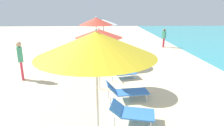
{
  "coord_description": "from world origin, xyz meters",
  "views": [
    {
      "loc": [
        -0.17,
        3.66,
        3.18
      ],
      "look_at": [
        0.1,
        10.11,
        1.34
      ],
      "focal_mm": 30.74,
      "sensor_mm": 36.0,
      "label": 1
    }
  ],
  "objects_px": {
    "lounger_fourth_shoreside": "(121,72)",
    "umbrella_farthest": "(103,22)",
    "lounger_farthest_inland": "(118,50)",
    "person_walking_near": "(164,36)",
    "lounger_fifth_inland": "(117,65)",
    "lounger_fourth_inland": "(126,91)",
    "umbrella_fifth": "(96,21)",
    "umbrella_fourth": "(99,33)",
    "person_walking_mid": "(20,57)",
    "lounger_fifth_shoreside": "(109,56)",
    "lounger_third_shoreside": "(132,112)",
    "lounger_farthest_shoreside": "(114,45)",
    "umbrella_third": "(96,44)"
  },
  "relations": [
    {
      "from": "lounger_fourth_shoreside",
      "to": "umbrella_farthest",
      "type": "xyz_separation_m",
      "value": [
        -0.81,
        6.01,
        1.9
      ]
    },
    {
      "from": "lounger_farthest_inland",
      "to": "person_walking_near",
      "type": "relative_size",
      "value": 0.91
    },
    {
      "from": "lounger_fifth_inland",
      "to": "umbrella_farthest",
      "type": "bearing_deg",
      "value": 102.43
    },
    {
      "from": "lounger_fourth_shoreside",
      "to": "lounger_fourth_inland",
      "type": "distance_m",
      "value": 2.2
    },
    {
      "from": "umbrella_fifth",
      "to": "lounger_farthest_inland",
      "type": "height_order",
      "value": "umbrella_fifth"
    },
    {
      "from": "umbrella_fourth",
      "to": "person_walking_mid",
      "type": "bearing_deg",
      "value": 161.0
    },
    {
      "from": "person_walking_mid",
      "to": "lounger_fifth_shoreside",
      "type": "bearing_deg",
      "value": 14.09
    },
    {
      "from": "lounger_farthest_inland",
      "to": "lounger_fourth_shoreside",
      "type": "bearing_deg",
      "value": -93.11
    },
    {
      "from": "lounger_third_shoreside",
      "to": "person_walking_near",
      "type": "distance_m",
      "value": 11.87
    },
    {
      "from": "umbrella_fourth",
      "to": "lounger_fifth_inland",
      "type": "relative_size",
      "value": 1.74
    },
    {
      "from": "lounger_fifth_inland",
      "to": "lounger_third_shoreside",
      "type": "bearing_deg",
      "value": -85.02
    },
    {
      "from": "lounger_farthest_shoreside",
      "to": "person_walking_mid",
      "type": "distance_m",
      "value": 8.62
    },
    {
      "from": "umbrella_fifth",
      "to": "lounger_fifth_inland",
      "type": "relative_size",
      "value": 1.92
    },
    {
      "from": "umbrella_fourth",
      "to": "person_walking_mid",
      "type": "xyz_separation_m",
      "value": [
        -3.58,
        1.23,
        -1.18
      ]
    },
    {
      "from": "umbrella_farthest",
      "to": "person_walking_near",
      "type": "xyz_separation_m",
      "value": [
        5.07,
        1.41,
        -1.27
      ]
    },
    {
      "from": "lounger_third_shoreside",
      "to": "lounger_fifth_shoreside",
      "type": "height_order",
      "value": "lounger_third_shoreside"
    },
    {
      "from": "lounger_third_shoreside",
      "to": "lounger_farthest_inland",
      "type": "relative_size",
      "value": 0.96
    },
    {
      "from": "lounger_fourth_inland",
      "to": "person_walking_near",
      "type": "height_order",
      "value": "person_walking_near"
    },
    {
      "from": "umbrella_fifth",
      "to": "lounger_fifth_inland",
      "type": "bearing_deg",
      "value": -48.39
    },
    {
      "from": "lounger_fifth_shoreside",
      "to": "umbrella_farthest",
      "type": "distance_m",
      "value": 3.33
    },
    {
      "from": "umbrella_farthest",
      "to": "umbrella_fourth",
      "type": "bearing_deg",
      "value": -91.3
    },
    {
      "from": "umbrella_fifth",
      "to": "person_walking_near",
      "type": "xyz_separation_m",
      "value": [
        5.47,
        5.01,
        -1.55
      ]
    },
    {
      "from": "umbrella_fourth",
      "to": "umbrella_farthest",
      "type": "xyz_separation_m",
      "value": [
        0.16,
        7.23,
        -0.06
      ]
    },
    {
      "from": "lounger_fourth_inland",
      "to": "umbrella_farthest",
      "type": "height_order",
      "value": "umbrella_farthest"
    },
    {
      "from": "lounger_fifth_shoreside",
      "to": "person_walking_mid",
      "type": "relative_size",
      "value": 0.73
    },
    {
      "from": "lounger_farthest_shoreside",
      "to": "umbrella_third",
      "type": "bearing_deg",
      "value": -83.43
    },
    {
      "from": "umbrella_third",
      "to": "umbrella_fourth",
      "type": "bearing_deg",
      "value": 90.65
    },
    {
      "from": "lounger_farthest_inland",
      "to": "person_walking_near",
      "type": "height_order",
      "value": "person_walking_near"
    },
    {
      "from": "lounger_fourth_shoreside",
      "to": "lounger_fifth_inland",
      "type": "xyz_separation_m",
      "value": [
        -0.09,
        1.15,
        0.03
      ]
    },
    {
      "from": "umbrella_third",
      "to": "lounger_fourth_shoreside",
      "type": "relative_size",
      "value": 1.98
    },
    {
      "from": "lounger_fourth_shoreside",
      "to": "lounger_farthest_shoreside",
      "type": "bearing_deg",
      "value": 76.41
    },
    {
      "from": "umbrella_third",
      "to": "umbrella_fourth",
      "type": "distance_m",
      "value": 3.51
    },
    {
      "from": "lounger_third_shoreside",
      "to": "lounger_farthest_inland",
      "type": "distance_m",
      "value": 8.57
    },
    {
      "from": "lounger_fifth_inland",
      "to": "umbrella_farthest",
      "type": "distance_m",
      "value": 5.26
    },
    {
      "from": "umbrella_third",
      "to": "person_walking_near",
      "type": "xyz_separation_m",
      "value": [
        5.19,
        12.14,
        -1.56
      ]
    },
    {
      "from": "lounger_farthest_shoreside",
      "to": "person_walking_near",
      "type": "xyz_separation_m",
      "value": [
        4.23,
        0.15,
        0.66
      ]
    },
    {
      "from": "umbrella_fourth",
      "to": "lounger_fifth_inland",
      "type": "xyz_separation_m",
      "value": [
        0.88,
        2.36,
        -1.93
      ]
    },
    {
      "from": "umbrella_third",
      "to": "person_walking_mid",
      "type": "relative_size",
      "value": 1.58
    },
    {
      "from": "lounger_third_shoreside",
      "to": "lounger_farthest_shoreside",
      "type": "xyz_separation_m",
      "value": [
        0.04,
        10.9,
        -0.04
      ]
    },
    {
      "from": "umbrella_fourth",
      "to": "person_walking_mid",
      "type": "height_order",
      "value": "umbrella_fourth"
    },
    {
      "from": "umbrella_third",
      "to": "lounger_fourth_inland",
      "type": "bearing_deg",
      "value": 69.88
    },
    {
      "from": "umbrella_third",
      "to": "lounger_farthest_inland",
      "type": "height_order",
      "value": "umbrella_third"
    },
    {
      "from": "lounger_fourth_inland",
      "to": "lounger_fifth_inland",
      "type": "relative_size",
      "value": 1.09
    },
    {
      "from": "umbrella_fifth",
      "to": "lounger_fifth_shoreside",
      "type": "height_order",
      "value": "umbrella_fifth"
    },
    {
      "from": "umbrella_third",
      "to": "lounger_farthest_shoreside",
      "type": "relative_size",
      "value": 1.88
    },
    {
      "from": "lounger_fourth_shoreside",
      "to": "lounger_fifth_shoreside",
      "type": "distance_m",
      "value": 3.35
    },
    {
      "from": "lounger_fourth_shoreside",
      "to": "lounger_farthest_shoreside",
      "type": "height_order",
      "value": "lounger_fourth_shoreside"
    },
    {
      "from": "umbrella_fifth",
      "to": "person_walking_mid",
      "type": "distance_m",
      "value": 4.34
    },
    {
      "from": "lounger_fourth_inland",
      "to": "person_walking_near",
      "type": "bearing_deg",
      "value": 60.11
    },
    {
      "from": "lounger_third_shoreside",
      "to": "umbrella_fifth",
      "type": "distance_m",
      "value": 6.53
    }
  ]
}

